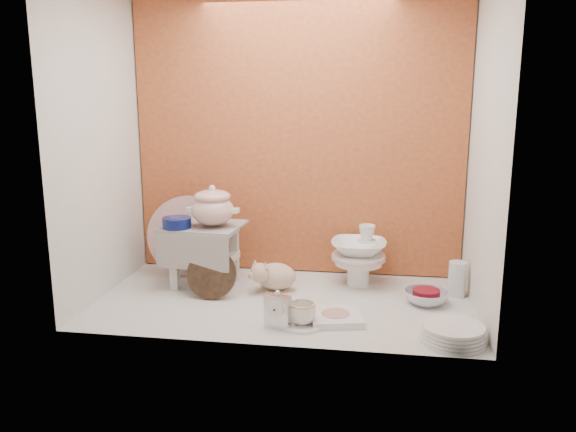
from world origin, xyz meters
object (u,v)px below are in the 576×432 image
soup_tureen (213,206)px  crystal_bowl (426,297)px  dinner_plate_stack (453,334)px  porcelain_tower (359,255)px  plush_pig (276,276)px  floral_platter (189,236)px  mantel_clock (278,309)px  gold_rim_teacup (302,313)px  step_stool (205,255)px  blue_white_vase (199,252)px

soup_tureen → crystal_bowl: bearing=-4.3°
dinner_plate_stack → porcelain_tower: porcelain_tower is taller
plush_pig → dinner_plate_stack: 0.96m
floral_platter → mantel_clock: size_ratio=2.65×
gold_rim_teacup → dinner_plate_stack: 0.63m
plush_pig → soup_tureen: bearing=162.7°
floral_platter → dinner_plate_stack: floral_platter is taller
step_stool → plush_pig: size_ratio=1.49×
step_stool → crystal_bowl: 1.14m
gold_rim_teacup → porcelain_tower: porcelain_tower is taller
step_stool → dinner_plate_stack: 1.32m
gold_rim_teacup → porcelain_tower: (0.22, 0.58, 0.10)m
dinner_plate_stack → crystal_bowl: dinner_plate_stack is taller
gold_rim_teacup → blue_white_vase: bearing=135.5°
mantel_clock → plush_pig: (-0.09, 0.47, -0.01)m
step_stool → porcelain_tower: porcelain_tower is taller
mantel_clock → floral_platter: bearing=151.4°
gold_rim_teacup → crystal_bowl: 0.66m
floral_platter → gold_rim_teacup: floral_platter is taller
step_stool → blue_white_vase: 0.20m
mantel_clock → step_stool: bearing=151.0°
mantel_clock → dinner_plate_stack: (0.73, -0.03, -0.05)m
soup_tureen → plush_pig: (0.32, 0.00, -0.36)m
mantel_clock → blue_white_vase: bearing=147.2°
blue_white_vase → gold_rim_teacup: (0.66, -0.65, -0.06)m
floral_platter → plush_pig: bearing=-17.3°
soup_tureen → blue_white_vase: (-0.15, 0.21, -0.31)m
step_stool → mantel_clock: step_stool is taller
floral_platter → crystal_bowl: 1.29m
floral_platter → mantel_clock: bearing=-46.5°
step_stool → gold_rim_teacup: 0.75m
blue_white_vase → mantel_clock: (0.56, -0.68, -0.04)m
step_stool → gold_rim_teacup: bearing=-34.1°
soup_tureen → porcelain_tower: size_ratio=0.78×
blue_white_vase → gold_rim_teacup: 0.93m
crystal_bowl → porcelain_tower: 0.42m
step_stool → floral_platter: (-0.13, 0.13, 0.06)m
plush_pig → crystal_bowl: bearing=-23.8°
crystal_bowl → porcelain_tower: porcelain_tower is taller
soup_tureen → floral_platter: 0.32m
mantel_clock → plush_pig: 0.48m
plush_pig → blue_white_vase: bearing=138.4°
soup_tureen → gold_rim_teacup: (0.51, -0.44, -0.37)m
step_stool → soup_tureen: 0.28m
plush_pig → gold_rim_teacup: 0.48m
step_stool → plush_pig: 0.39m
mantel_clock → crystal_bowl: (0.65, 0.39, -0.05)m
soup_tureen → blue_white_vase: 0.40m
gold_rim_teacup → porcelain_tower: size_ratio=0.37×
step_stool → porcelain_tower: bearing=13.3°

